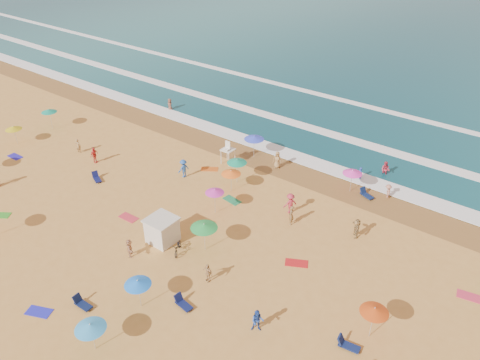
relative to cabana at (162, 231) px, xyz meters
The scene contains 13 objects.
ground 3.35m from the cabana, 107.46° to the left, with size 220.00×220.00×0.00m, color gold.
ocean 87.06m from the cabana, 90.63° to the left, with size 220.00×140.00×0.18m, color #0C4756.
wet_sand 15.61m from the cabana, 93.53° to the left, with size 220.00×220.00×0.00m, color olive.
surf_foam 24.41m from the cabana, 92.25° to the left, with size 200.00×18.70×0.05m.
cabana is the anchor object (origin of this frame).
cabana_roof 1.06m from the cabana, ahead, with size 2.20×2.20×0.12m, color silver.
bicycle 1.99m from the cabana, ahead, with size 0.63×1.81×0.95m, color black.
lifeguard_stand 13.38m from the cabana, 105.55° to the left, with size 1.20×1.20×2.10m, color white, non-canonical shape.
beach_umbrellas 3.06m from the cabana, 97.29° to the left, with size 54.25×31.29×0.74m.
loungers 5.70m from the cabana, ahead, with size 62.08×26.23×0.34m.
towels 2.16m from the cabana, 151.91° to the left, with size 48.53×22.60×0.03m.
popup_tents 22.68m from the cabana, 10.89° to the left, with size 3.24×13.82×1.20m.
beachgoers 7.63m from the cabana, 91.61° to the left, with size 31.43×28.57×2.13m.
Camera 1 is at (23.30, -22.58, 23.66)m, focal length 35.00 mm.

